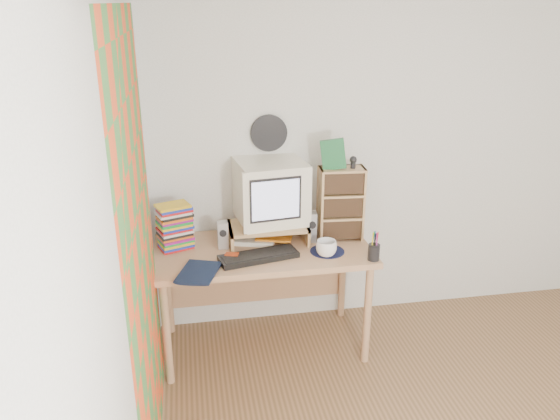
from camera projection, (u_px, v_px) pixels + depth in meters
name	position (u px, v px, depth m)	size (l,w,h in m)	color
back_wall	(397.00, 152.00, 3.89)	(3.50, 3.50, 0.00)	white
left_wall	(121.00, 295.00, 2.00)	(3.50, 3.50, 0.00)	white
curtain	(142.00, 261.00, 2.48)	(2.20, 2.20, 0.00)	#E64C20
wall_disc	(269.00, 133.00, 3.66)	(0.25, 0.25, 0.02)	black
desk	(262.00, 262.00, 3.67)	(1.40, 0.70, 0.75)	tan
monitor_riser	(268.00, 228.00, 3.63)	(0.52, 0.30, 0.12)	tan
crt_monitor	(271.00, 193.00, 3.60)	(0.43, 0.43, 0.41)	white
speaker_left	(223.00, 235.00, 3.53)	(0.07, 0.07, 0.18)	#B2B2B7
speaker_right	(311.00, 227.00, 3.63)	(0.08, 0.08, 0.20)	#B2B2B7
keyboard	(259.00, 256.00, 3.41)	(0.49, 0.16, 0.03)	black
dvd_stack	(175.00, 228.00, 3.51)	(0.20, 0.14, 0.29)	brown
cd_rack	(341.00, 204.00, 3.62)	(0.30, 0.16, 0.50)	tan
mug	(326.00, 248.00, 3.43)	(0.13, 0.13, 0.10)	white
diary	(181.00, 269.00, 3.22)	(0.26, 0.19, 0.05)	#0E1935
mousepad	(327.00, 251.00, 3.51)	(0.22, 0.22, 0.00)	#0F1334
pen_cup	(374.00, 249.00, 3.37)	(0.07, 0.07, 0.15)	black
papers	(262.00, 238.00, 3.67)	(0.27, 0.20, 0.04)	white
red_box	(232.00, 257.00, 3.39)	(0.08, 0.05, 0.04)	#AA3412
game_box	(333.00, 154.00, 3.48)	(0.15, 0.03, 0.19)	#1C6234
webcam	(353.00, 162.00, 3.52)	(0.05, 0.05, 0.08)	black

